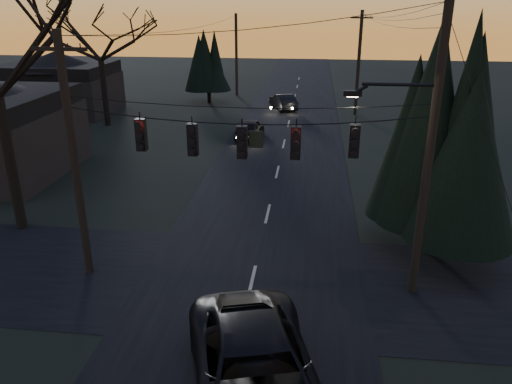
# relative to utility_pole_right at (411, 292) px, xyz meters

# --- Properties ---
(main_road) EXTENTS (8.00, 120.00, 0.02)m
(main_road) POSITION_rel_utility_pole_right_xyz_m (-5.50, 10.00, 0.01)
(main_road) COLOR black
(main_road) RESTS_ON ground
(cross_road) EXTENTS (60.00, 7.00, 0.02)m
(cross_road) POSITION_rel_utility_pole_right_xyz_m (-5.50, 0.00, 0.01)
(cross_road) COLOR black
(cross_road) RESTS_ON ground
(utility_pole_right) EXTENTS (5.00, 0.30, 10.00)m
(utility_pole_right) POSITION_rel_utility_pole_right_xyz_m (0.00, 0.00, 0.00)
(utility_pole_right) COLOR black
(utility_pole_right) RESTS_ON ground
(utility_pole_left) EXTENTS (1.80, 0.30, 8.50)m
(utility_pole_left) POSITION_rel_utility_pole_right_xyz_m (-11.50, 0.00, 0.00)
(utility_pole_left) COLOR black
(utility_pole_left) RESTS_ON ground
(utility_pole_far_r) EXTENTS (1.80, 0.30, 8.50)m
(utility_pole_far_r) POSITION_rel_utility_pole_right_xyz_m (0.00, 28.00, 0.00)
(utility_pole_far_r) COLOR black
(utility_pole_far_r) RESTS_ON ground
(utility_pole_far_l) EXTENTS (0.30, 0.30, 8.00)m
(utility_pole_far_l) POSITION_rel_utility_pole_right_xyz_m (-11.50, 36.00, 0.00)
(utility_pole_far_l) COLOR black
(utility_pole_far_l) RESTS_ON ground
(span_signal_assembly) EXTENTS (11.50, 0.44, 1.66)m
(span_signal_assembly) POSITION_rel_utility_pole_right_xyz_m (-5.74, 0.00, 5.18)
(span_signal_assembly) COLOR black
(span_signal_assembly) RESTS_ON ground
(evergreen_right) EXTENTS (4.08, 4.08, 8.23)m
(evergreen_right) POSITION_rel_utility_pole_right_xyz_m (1.19, 3.03, 4.71)
(evergreen_right) COLOR black
(evergreen_right) RESTS_ON ground
(bare_tree_dist) EXTENTS (7.73, 7.73, 9.96)m
(bare_tree_dist) POSITION_rel_utility_pole_right_xyz_m (-19.70, 21.96, 6.96)
(bare_tree_dist) COLOR black
(bare_tree_dist) RESTS_ON ground
(evergreen_dist) EXTENTS (3.37, 3.37, 6.03)m
(evergreen_dist) POSITION_rel_utility_pole_right_xyz_m (-13.54, 31.80, 3.60)
(evergreen_dist) COLOR black
(evergreen_dist) RESTS_ON ground
(house_left_far) EXTENTS (9.00, 7.00, 5.20)m
(house_left_far) POSITION_rel_utility_pole_right_xyz_m (-25.50, 26.00, 2.60)
(house_left_far) COLOR black
(house_left_far) RESTS_ON ground
(suv_near) EXTENTS (4.68, 7.14, 1.82)m
(suv_near) POSITION_rel_utility_pole_right_xyz_m (-4.70, -5.68, 0.91)
(suv_near) COLOR black
(suv_near) RESTS_ON ground
(sedan_oncoming_a) EXTENTS (1.92, 4.21, 1.40)m
(sedan_oncoming_a) POSITION_rel_utility_pole_right_xyz_m (-8.04, 19.29, 0.70)
(sedan_oncoming_a) COLOR black
(sedan_oncoming_a) RESTS_ON ground
(sedan_oncoming_b) EXTENTS (2.91, 4.41, 1.37)m
(sedan_oncoming_b) POSITION_rel_utility_pole_right_xyz_m (-6.30, 29.50, 0.69)
(sedan_oncoming_b) COLOR black
(sedan_oncoming_b) RESTS_ON ground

